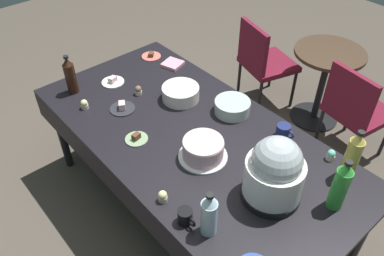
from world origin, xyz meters
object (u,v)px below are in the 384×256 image
Objects in this scene: coffee_mug_black at (185,217)px; soda_bottle_water at (209,215)px; cupcake_lemon at (331,155)px; cupcake_vanilla at (138,90)px; round_cafe_table at (325,74)px; dessert_plate_white at (113,81)px; soda_bottle_lime_soda at (340,186)px; soda_bottle_ginger_ale at (353,156)px; ceramic_snack_bowl at (181,93)px; maroon_chair_right at (355,108)px; potluck_table at (192,141)px; coffee_mug_navy at (283,131)px; glass_salad_bowl at (232,107)px; cupcake_rose at (285,165)px; slow_cooker at (274,172)px; frosted_layer_cake at (203,150)px; cupcake_cocoa at (84,104)px; cupcake_mint at (163,196)px; maroon_chair_left at (263,60)px; dessert_plate_sage at (136,138)px; soda_bottle_cola at (70,76)px; dessert_plate_coral at (151,56)px; dessert_plate_charcoal at (122,108)px.

soda_bottle_water is at bearing 24.11° from coffee_mug_black.
cupcake_vanilla is at bearing -159.52° from cupcake_lemon.
cupcake_lemon is 0.09× the size of round_cafe_table.
dessert_plate_white is at bearing -114.76° from round_cafe_table.
soda_bottle_ginger_ale is at bearing 108.08° from soda_bottle_lime_soda.
maroon_chair_right is (0.72, 1.18, -0.31)m from ceramic_snack_bowl.
maroon_chair_right reaches higher than potluck_table.
maroon_chair_right is at bearing 55.06° from cupcake_vanilla.
glass_salad_bowl is at bearing -170.01° from coffee_mug_navy.
cupcake_rose is 1.54m from round_cafe_table.
potluck_table is 5.70× the size of slow_cooker.
slow_cooker reaches higher than maroon_chair_right.
frosted_layer_cake is 4.29× the size of cupcake_cocoa.
soda_bottle_water reaches higher than cupcake_cocoa.
cupcake_lemon is at bearing 9.63° from glass_salad_bowl.
cupcake_mint is 0.31m from soda_bottle_water.
slow_cooker reaches higher than soda_bottle_lime_soda.
potluck_table is at bearing 29.02° from cupcake_cocoa.
cupcake_rose is 0.08× the size of maroon_chair_right.
dessert_plate_white is 0.19× the size of maroon_chair_right.
maroon_chair_right is (-0.18, 1.16, -0.29)m from cupcake_rose.
soda_bottle_ginger_ale is (0.18, 0.43, -0.03)m from slow_cooker.
soda_bottle_lime_soda is 1.73m from round_cafe_table.
soda_bottle_ginger_ale reaches higher than maroon_chair_left.
soda_bottle_lime_soda is (1.23, 0.01, 0.10)m from ceramic_snack_bowl.
maroon_chair_right reaches higher than dessert_plate_white.
dessert_plate_sage is 0.90m from coffee_mug_navy.
soda_bottle_ginger_ale is 1.11× the size of soda_bottle_cola.
soda_bottle_water is at bearing -117.62° from soda_bottle_lime_soda.
potluck_table is 1.49m from maroon_chair_left.
potluck_table is at bearing -90.95° from glass_salad_bowl.
dessert_plate_white is at bearing -166.37° from cupcake_vanilla.
soda_bottle_cola is 2.54× the size of coffee_mug_black.
cupcake_vanilla is (-0.57, -0.35, -0.01)m from glass_salad_bowl.
coffee_mug_black is (1.37, -0.12, -0.09)m from soda_bottle_cola.
cupcake_vanilla is at bearing -46.36° from dessert_plate_coral.
soda_bottle_ginger_ale is 0.45m from coffee_mug_navy.
round_cafe_table is (-0.69, 1.59, -0.43)m from slow_cooker.
soda_bottle_cola is (-1.09, -0.25, 0.07)m from frosted_layer_cake.
frosted_layer_cake is 1.01m from dessert_plate_white.
dessert_plate_charcoal is at bearing -145.60° from coffee_mug_navy.
dessert_plate_charcoal is 1.81m from maroon_chair_right.
potluck_table is 15.46× the size of dessert_plate_sage.
dessert_plate_white is 0.23× the size of round_cafe_table.
slow_cooker is 0.45× the size of maroon_chair_right.
glass_salad_bowl is at bearing 37.12° from soda_bottle_cola.
frosted_layer_cake reaches higher than dessert_plate_white.
ceramic_snack_bowl is at bearing -17.19° from dessert_plate_coral.
maroon_chair_left is at bearing -156.91° from round_cafe_table.
dessert_plate_sage is (-0.19, -0.64, -0.03)m from glass_salad_bowl.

